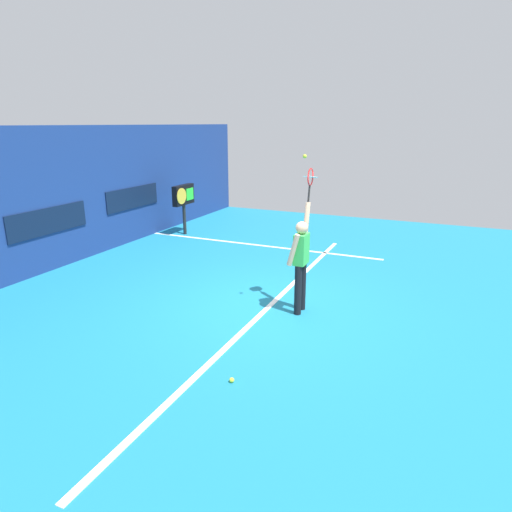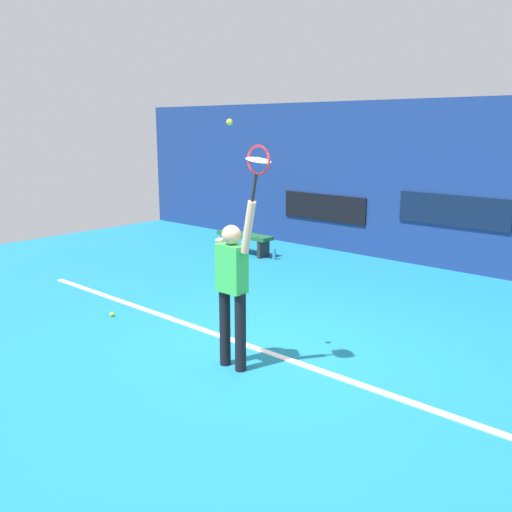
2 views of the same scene
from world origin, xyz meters
TOP-DOWN VIEW (x-y plane):
  - ground_plane at (0.00, 0.00)m, footprint 18.00×18.00m
  - back_wall at (0.00, 5.62)m, footprint 18.00×0.20m
  - sponsor_banner_center at (0.00, 5.50)m, footprint 2.20×0.03m
  - sponsor_banner_portside at (-3.00, 5.50)m, footprint 2.20×0.03m
  - court_baseline at (0.00, 0.02)m, footprint 10.00×0.10m
  - tennis_player at (0.03, -0.57)m, footprint 0.60×0.31m
  - tennis_racket at (0.42, -0.57)m, footprint 0.37×0.27m
  - tennis_ball at (0.02, -0.59)m, footprint 0.07×0.07m
  - court_bench at (-3.98, 3.90)m, footprint 1.40×0.36m
  - water_bottle at (-3.12, 3.90)m, footprint 0.07×0.07m
  - spare_ball at (-2.56, -0.49)m, footprint 0.07×0.07m

SIDE VIEW (x-z plane):
  - ground_plane at x=0.00m, z-range 0.00..0.00m
  - court_baseline at x=0.00m, z-range 0.00..0.01m
  - spare_ball at x=-2.56m, z-range 0.00..0.07m
  - water_bottle at x=-3.12m, z-range 0.00..0.24m
  - court_bench at x=-3.98m, z-range 0.11..0.56m
  - sponsor_banner_portside at x=-3.00m, z-range 0.65..1.25m
  - tennis_player at x=0.03m, z-range 0.02..2.00m
  - sponsor_banner_center at x=0.00m, z-range 0.87..1.47m
  - back_wall at x=0.00m, z-range 0.00..3.28m
  - tennis_racket at x=0.42m, z-range 2.07..2.69m
  - tennis_ball at x=0.02m, z-range 2.76..2.83m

